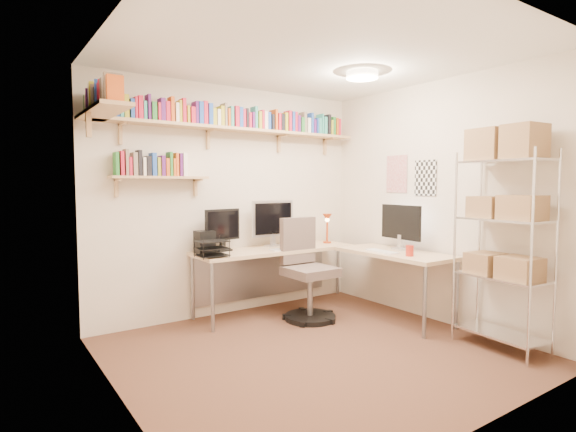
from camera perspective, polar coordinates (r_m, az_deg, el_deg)
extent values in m
plane|color=#452F1D|center=(4.03, 3.57, -16.79)|extent=(3.20, 3.20, 0.00)
cube|color=beige|center=(5.03, -7.02, 1.94)|extent=(3.20, 0.04, 2.50)
cube|color=beige|center=(3.05, -20.66, 0.38)|extent=(0.04, 3.00, 2.50)
cube|color=beige|center=(4.92, 18.42, 1.72)|extent=(0.04, 3.00, 2.50)
cube|color=beige|center=(2.76, 23.40, -0.04)|extent=(3.20, 0.04, 2.50)
cube|color=white|center=(3.91, 3.74, 19.88)|extent=(3.20, 3.00, 0.04)
cube|color=silver|center=(5.26, 13.61, 5.21)|extent=(0.01, 0.30, 0.42)
cube|color=white|center=(5.00, 17.04, 4.64)|extent=(0.01, 0.28, 0.38)
cylinder|color=#FFEAC6|center=(4.50, 9.40, 17.21)|extent=(0.30, 0.30, 0.06)
cube|color=tan|center=(4.95, -6.42, 10.84)|extent=(3.05, 0.25, 0.03)
cube|color=tan|center=(4.04, -22.54, 12.12)|extent=(0.25, 1.00, 0.03)
cube|color=tan|center=(4.60, -15.91, 4.74)|extent=(0.95, 0.20, 0.02)
cube|color=tan|center=(4.56, -20.42, 10.31)|extent=(0.03, 0.20, 0.20)
cube|color=tan|center=(4.87, -9.94, 10.09)|extent=(0.03, 0.20, 0.20)
cube|color=tan|center=(5.31, -0.96, 9.64)|extent=(0.03, 0.20, 0.20)
cube|color=tan|center=(5.72, 4.95, 9.21)|extent=(0.03, 0.20, 0.20)
cube|color=#224EB4|center=(4.47, -23.68, 12.79)|extent=(0.02, 0.14, 0.20)
cube|color=teal|center=(4.48, -23.15, 12.91)|extent=(0.03, 0.13, 0.22)
cube|color=#531B67|center=(4.48, -22.64, 12.84)|extent=(0.03, 0.15, 0.21)
cube|color=#2A7E31|center=(4.49, -22.08, 12.71)|extent=(0.03, 0.12, 0.19)
cube|color=gold|center=(4.50, -21.57, 12.80)|extent=(0.03, 0.12, 0.21)
cube|color=#224EB4|center=(4.51, -20.98, 12.71)|extent=(0.04, 0.12, 0.19)
cube|color=teal|center=(4.52, -20.50, 12.63)|extent=(0.03, 0.14, 0.18)
cube|color=gold|center=(4.53, -19.98, 12.86)|extent=(0.04, 0.13, 0.22)
cube|color=#224EB4|center=(4.55, -19.33, 12.63)|extent=(0.03, 0.14, 0.19)
cube|color=red|center=(4.56, -18.90, 12.76)|extent=(0.02, 0.14, 0.21)
cube|color=red|center=(4.57, -18.37, 12.85)|extent=(0.04, 0.13, 0.22)
cube|color=teal|center=(4.58, -17.83, 12.56)|extent=(0.03, 0.12, 0.18)
cube|color=#531B67|center=(4.60, -17.36, 12.96)|extent=(0.03, 0.12, 0.25)
cube|color=#2A7E31|center=(4.60, -16.82, 12.52)|extent=(0.04, 0.14, 0.18)
cube|color=red|center=(4.62, -16.26, 12.49)|extent=(0.02, 0.15, 0.18)
cube|color=#531B67|center=(4.64, -15.76, 12.78)|extent=(0.04, 0.12, 0.23)
cube|color=red|center=(4.65, -15.18, 12.59)|extent=(0.04, 0.12, 0.20)
cube|color=#D15418|center=(4.67, -14.63, 12.88)|extent=(0.03, 0.12, 0.25)
cube|color=white|center=(4.68, -14.10, 12.52)|extent=(0.03, 0.14, 0.19)
cube|color=gold|center=(4.70, -13.67, 12.68)|extent=(0.03, 0.11, 0.22)
cube|color=red|center=(4.71, -13.26, 12.80)|extent=(0.03, 0.13, 0.25)
cube|color=gold|center=(4.72, -12.74, 12.38)|extent=(0.02, 0.12, 0.18)
cube|color=red|center=(4.74, -12.17, 12.31)|extent=(0.04, 0.12, 0.17)
cube|color=#531B67|center=(4.76, -11.70, 12.65)|extent=(0.03, 0.12, 0.23)
cube|color=#224EB4|center=(4.78, -11.24, 12.61)|extent=(0.04, 0.14, 0.23)
cube|color=red|center=(4.80, -10.65, 12.66)|extent=(0.04, 0.13, 0.24)
cube|color=#224EB4|center=(4.82, -10.05, 12.52)|extent=(0.04, 0.14, 0.22)
cube|color=gold|center=(4.83, -9.54, 12.25)|extent=(0.04, 0.12, 0.18)
cube|color=white|center=(4.85, -9.03, 12.16)|extent=(0.03, 0.13, 0.17)
cube|color=gold|center=(4.87, -8.60, 12.36)|extent=(0.04, 0.13, 0.21)
cube|color=gray|center=(4.89, -8.17, 12.53)|extent=(0.02, 0.13, 0.25)
cube|color=#D15418|center=(4.91, -7.77, 12.21)|extent=(0.03, 0.13, 0.19)
cube|color=teal|center=(4.93, -7.34, 12.33)|extent=(0.03, 0.11, 0.22)
cube|color=red|center=(4.95, -6.78, 12.33)|extent=(0.04, 0.14, 0.23)
cube|color=#224EB4|center=(4.98, -6.26, 12.26)|extent=(0.04, 0.13, 0.22)
cube|color=red|center=(4.99, -5.84, 12.14)|extent=(0.03, 0.12, 0.20)
cube|color=black|center=(5.01, -5.46, 12.17)|extent=(0.02, 0.12, 0.21)
cube|color=red|center=(5.03, -5.11, 11.91)|extent=(0.03, 0.12, 0.17)
cube|color=#531B67|center=(5.05, -4.72, 11.93)|extent=(0.03, 0.13, 0.18)
cube|color=teal|center=(5.07, -4.33, 12.27)|extent=(0.03, 0.12, 0.25)
cube|color=gold|center=(5.09, -3.87, 11.95)|extent=(0.04, 0.13, 0.20)
cube|color=red|center=(5.11, -3.51, 12.02)|extent=(0.03, 0.13, 0.21)
cube|color=white|center=(5.13, -3.13, 11.94)|extent=(0.04, 0.13, 0.20)
cube|color=#224EB4|center=(5.15, -2.69, 11.88)|extent=(0.04, 0.12, 0.20)
cube|color=black|center=(5.18, -2.25, 11.73)|extent=(0.03, 0.14, 0.18)
cube|color=#D15418|center=(5.20, -1.85, 12.02)|extent=(0.03, 0.14, 0.24)
cube|color=red|center=(5.22, -1.42, 11.78)|extent=(0.03, 0.14, 0.20)
cube|color=black|center=(5.25, -0.97, 11.70)|extent=(0.04, 0.13, 0.19)
cube|color=gold|center=(5.28, -0.51, 11.78)|extent=(0.04, 0.12, 0.22)
cube|color=red|center=(5.31, -0.03, 11.88)|extent=(0.04, 0.12, 0.24)
cube|color=#224EB4|center=(5.33, 0.36, 11.80)|extent=(0.03, 0.13, 0.24)
cube|color=red|center=(5.36, 0.74, 11.78)|extent=(0.03, 0.12, 0.24)
cube|color=#531B67|center=(5.38, 1.08, 11.53)|extent=(0.04, 0.13, 0.20)
cube|color=#2A7E31|center=(5.41, 1.50, 11.40)|extent=(0.04, 0.15, 0.18)
cube|color=gray|center=(5.44, 1.89, 11.72)|extent=(0.04, 0.12, 0.25)
cube|color=white|center=(5.46, 2.34, 11.32)|extent=(0.04, 0.13, 0.18)
cube|color=#224EB4|center=(5.50, 2.74, 11.62)|extent=(0.03, 0.13, 0.25)
cube|color=#531B67|center=(5.51, 3.05, 11.20)|extent=(0.03, 0.14, 0.17)
cube|color=#224EB4|center=(5.54, 3.41, 11.26)|extent=(0.02, 0.14, 0.19)
cube|color=teal|center=(5.57, 3.79, 11.25)|extent=(0.04, 0.12, 0.19)
cube|color=teal|center=(5.60, 4.10, 11.50)|extent=(0.02, 0.13, 0.25)
cube|color=teal|center=(5.62, 4.48, 11.29)|extent=(0.04, 0.12, 0.22)
cube|color=black|center=(5.66, 4.91, 11.41)|extent=(0.04, 0.13, 0.25)
cube|color=gold|center=(5.68, 5.25, 11.05)|extent=(0.03, 0.13, 0.18)
cube|color=#2A7E31|center=(5.71, 5.56, 11.23)|extent=(0.04, 0.12, 0.23)
cube|color=#D15418|center=(5.74, 5.91, 11.14)|extent=(0.03, 0.13, 0.22)
cube|color=red|center=(5.77, 6.23, 11.06)|extent=(0.03, 0.13, 0.21)
cube|color=#D15418|center=(3.64, -21.11, 14.87)|extent=(0.12, 0.04, 0.19)
cube|color=gray|center=(3.70, -21.32, 14.90)|extent=(0.13, 0.04, 0.22)
cube|color=white|center=(3.74, -21.47, 14.56)|extent=(0.14, 0.04, 0.19)
cube|color=gray|center=(3.79, -21.66, 14.43)|extent=(0.14, 0.04, 0.19)
cube|color=red|center=(3.83, -21.83, 14.28)|extent=(0.15, 0.04, 0.19)
cube|color=#224EB4|center=(3.88, -21.99, 14.15)|extent=(0.13, 0.03, 0.19)
cube|color=teal|center=(3.92, -22.12, 14.11)|extent=(0.11, 0.04, 0.20)
cube|color=red|center=(3.95, -22.24, 13.93)|extent=(0.11, 0.02, 0.19)
cube|color=#224EB4|center=(3.99, -22.36, 14.09)|extent=(0.14, 0.02, 0.22)
cube|color=#D15418|center=(4.03, -22.49, 14.02)|extent=(0.11, 0.03, 0.23)
cube|color=black|center=(4.05, -22.58, 13.59)|extent=(0.12, 0.03, 0.18)
cube|color=gray|center=(4.09, -22.70, 13.67)|extent=(0.15, 0.04, 0.20)
cube|color=gold|center=(4.13, -22.83, 13.68)|extent=(0.14, 0.03, 0.22)
cube|color=gold|center=(4.18, -22.96, 13.73)|extent=(0.14, 0.04, 0.24)
cube|color=white|center=(4.21, -23.07, 13.59)|extent=(0.14, 0.04, 0.24)
cube|color=#2A7E31|center=(4.26, -23.21, 13.51)|extent=(0.11, 0.04, 0.24)
cube|color=teal|center=(4.29, -23.30, 13.12)|extent=(0.11, 0.02, 0.20)
cube|color=#531B67|center=(4.33, -23.39, 13.17)|extent=(0.14, 0.02, 0.21)
cube|color=red|center=(4.36, -23.49, 12.87)|extent=(0.12, 0.04, 0.18)
cube|color=white|center=(4.41, -23.62, 12.69)|extent=(0.12, 0.04, 0.17)
cube|color=#2A7E31|center=(4.46, -23.75, 12.67)|extent=(0.12, 0.03, 0.18)
cube|color=#2A7E31|center=(4.48, -21.00, 6.20)|extent=(0.03, 0.12, 0.22)
cube|color=red|center=(4.50, -20.44, 6.27)|extent=(0.03, 0.13, 0.23)
cube|color=gray|center=(4.51, -19.91, 6.41)|extent=(0.03, 0.13, 0.25)
cube|color=red|center=(4.51, -19.49, 5.94)|extent=(0.03, 0.11, 0.17)
cube|color=gray|center=(4.53, -18.96, 6.24)|extent=(0.04, 0.12, 0.22)
cube|color=black|center=(4.54, -18.42, 6.40)|extent=(0.03, 0.12, 0.24)
cube|color=white|center=(4.55, -17.92, 5.98)|extent=(0.03, 0.12, 0.18)
cube|color=black|center=(4.56, -17.41, 6.06)|extent=(0.04, 0.13, 0.19)
cube|color=#224EB4|center=(4.58, -16.79, 6.28)|extent=(0.04, 0.13, 0.22)
cube|color=gold|center=(4.59, -16.20, 6.02)|extent=(0.03, 0.11, 0.18)
cube|color=#531B67|center=(4.61, -15.75, 6.14)|extent=(0.04, 0.14, 0.20)
cube|color=#D15418|center=(4.62, -15.28, 5.98)|extent=(0.03, 0.15, 0.17)
cube|color=#2A7E31|center=(4.63, -14.82, 6.38)|extent=(0.03, 0.13, 0.24)
cube|color=#D15418|center=(4.64, -14.46, 5.98)|extent=(0.02, 0.15, 0.17)
cube|color=#D15418|center=(4.66, -14.07, 6.34)|extent=(0.03, 0.12, 0.23)
cube|color=#531B67|center=(4.67, -13.61, 6.32)|extent=(0.03, 0.12, 0.23)
cube|color=white|center=(4.68, -13.17, 6.34)|extent=(0.04, 0.14, 0.23)
cube|color=#D8B18C|center=(5.03, -1.68, -4.30)|extent=(1.85, 0.59, 0.04)
cube|color=#D8B18C|center=(4.90, 13.43, -4.63)|extent=(0.59, 1.27, 0.04)
cylinder|color=gray|center=(4.47, -9.55, -10.14)|extent=(0.04, 0.04, 0.68)
cylinder|color=gray|center=(4.90, -12.01, -8.90)|extent=(0.04, 0.04, 0.68)
cylinder|color=gray|center=(5.96, 6.36, -6.53)|extent=(0.04, 0.04, 0.68)
cylinder|color=gray|center=(4.42, 16.96, -10.42)|extent=(0.04, 0.04, 0.68)
cylinder|color=gray|center=(4.80, 20.63, -9.35)|extent=(0.04, 0.04, 0.68)
cube|color=gray|center=(5.29, -3.18, -7.32)|extent=(1.76, 0.02, 0.54)
cube|color=silver|center=(5.11, -1.94, -0.31)|extent=(0.54, 0.03, 0.41)
cube|color=black|center=(5.10, -1.82, -0.33)|extent=(0.48, 0.00, 0.35)
cube|color=black|center=(4.80, -8.31, -1.10)|extent=(0.43, 0.03, 0.33)
cube|color=black|center=(4.99, 14.12, -0.76)|extent=(0.03, 0.57, 0.37)
cube|color=white|center=(4.98, 13.98, -0.77)|extent=(0.00, 0.51, 0.32)
cube|color=white|center=(4.91, -0.08, -4.19)|extent=(0.41, 0.13, 0.01)
cube|color=white|center=(4.82, 11.84, -4.43)|extent=(0.13, 0.39, 0.01)
cylinder|color=#A4340E|center=(5.47, 4.99, -3.33)|extent=(0.10, 0.10, 0.02)
cylinder|color=#A4340E|center=(5.45, 5.00, -1.81)|extent=(0.02, 0.02, 0.27)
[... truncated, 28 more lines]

